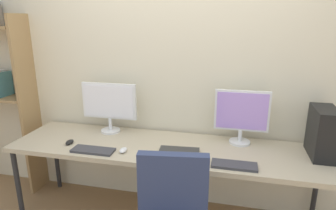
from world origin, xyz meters
The scene contains 10 objects.
wall_back centered at (0.00, 1.02, 1.30)m, with size 5.06×0.10×2.60m.
desk centered at (0.00, 0.60, 0.69)m, with size 2.66×0.68×0.74m.
monitor_left centered at (-0.60, 0.81, 1.01)m, with size 0.52×0.18×0.47m.
monitor_right centered at (0.60, 0.81, 1.00)m, with size 0.45×0.18×0.47m.
pc_tower centered at (1.21, 0.70, 0.93)m, with size 0.17×0.34×0.39m, color black.
keyboard_left centered at (-0.56, 0.37, 0.75)m, with size 0.35×0.13×0.02m, color #38383D.
keyboard_right centered at (0.56, 0.37, 0.75)m, with size 0.33×0.13×0.02m, color #38383D.
mouse_left_side centered at (-0.83, 0.46, 0.76)m, with size 0.06×0.10×0.03m, color black.
mouse_right_side centered at (-0.32, 0.41, 0.76)m, with size 0.06×0.10×0.03m, color silver.
laptop_closed centered at (0.13, 0.46, 0.75)m, with size 0.32×0.22×0.02m, color #2D2D2D.
Camera 1 is at (0.52, -1.60, 1.77)m, focal length 31.18 mm.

